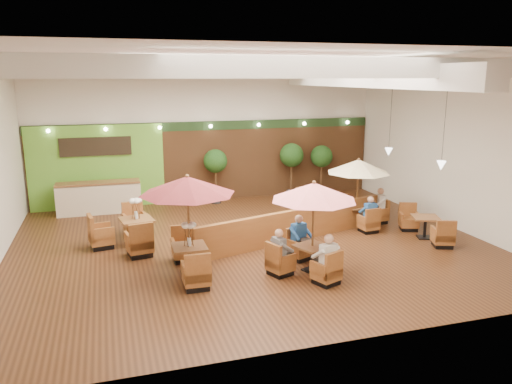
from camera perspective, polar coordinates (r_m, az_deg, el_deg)
name	(u,v)px	position (r m, az deg, el deg)	size (l,w,h in m)	color
room	(248,121)	(15.68, -0.95, 8.16)	(14.04, 14.00, 5.52)	#381E0F
service_counter	(99,198)	(19.41, -17.50, -0.62)	(3.00, 0.75, 1.18)	beige
booth_divider	(297,225)	(15.50, 4.72, -3.75)	(7.16, 0.18, 0.99)	brown
table_0	(188,199)	(12.55, -7.81, -0.82)	(2.42, 2.55, 2.62)	brown
table_1	(312,206)	(12.74, 6.36, -1.65)	(2.36, 2.51, 2.41)	brown
table_2	(358,179)	(17.10, 11.57, 1.45)	(2.28, 2.28, 2.33)	brown
table_3	(128,231)	(15.46, -14.47, -4.30)	(1.95, 2.84, 1.59)	brown
table_4	(425,228)	(16.57, 18.75, -3.88)	(1.01, 2.50, 0.88)	brown
table_5	(314,206)	(18.44, 6.63, -1.64)	(0.94, 2.36, 0.84)	brown
topiary_0	(215,163)	(19.83, -4.66, 3.30)	(0.94, 0.94, 2.18)	black
topiary_1	(292,157)	(20.72, 4.09, 3.97)	(0.99, 0.99, 2.30)	black
topiary_2	(321,158)	(21.25, 7.49, 3.84)	(0.93, 0.93, 2.15)	black
diner_0	(327,254)	(12.29, 8.11, -7.04)	(0.45, 0.40, 0.83)	silver
diner_1	(300,233)	(13.82, 5.03, -4.70)	(0.44, 0.41, 0.81)	#265BA7
diner_2	(280,247)	(12.74, 2.82, -6.29)	(0.37, 0.42, 0.77)	slate
diner_3	(369,210)	(16.58, 12.81, -2.05)	(0.39, 0.33, 0.75)	#265BA7
diner_4	(379,202)	(17.70, 13.86, -1.11)	(0.33, 0.40, 0.78)	silver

